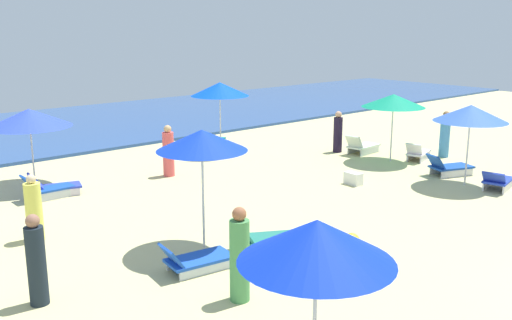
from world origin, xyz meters
TOP-DOWN VIEW (x-y plane):
  - ocean at (0.00, 24.06)m, footprint 60.00×11.87m
  - umbrella_0 at (-4.19, 7.77)m, footprint 1.92×1.92m
  - lounge_chair_0_0 at (-3.29, 6.81)m, footprint 1.43×1.20m
  - lounge_chair_0_1 at (-5.00, 6.97)m, footprint 1.49×0.84m
  - umbrella_1 at (-5.09, 15.12)m, footprint 2.43×2.43m
  - lounge_chair_1_0 at (-5.31, 13.65)m, footprint 1.36×0.58m
  - lounge_chair_1_1 at (-5.06, 13.78)m, footprint 1.53×0.99m
  - umbrella_2 at (5.59, 10.00)m, footprint 2.19×2.19m
  - lounge_chair_2_0 at (5.82, 11.48)m, footprint 1.50×0.76m
  - lounge_chair_2_1 at (6.44, 9.45)m, footprint 1.43×0.90m
  - umbrella_3 at (4.68, 6.64)m, footprint 2.14×2.14m
  - lounge_chair_3_0 at (4.94, 5.76)m, footprint 1.36×0.88m
  - lounge_chair_3_1 at (5.39, 7.61)m, footprint 1.61×1.14m
  - umbrella_4 at (1.94, 15.10)m, footprint 2.16×2.16m
  - lounge_chair_4_0 at (2.38, 16.32)m, footprint 1.34×1.02m
  - umbrella_5 at (-6.56, 2.33)m, footprint 1.81×1.81m
  - beachgoer_1 at (-7.84, 7.60)m, footprint 0.39×0.39m
  - beachgoer_2 at (-6.74, 10.66)m, footprint 0.52×0.52m
  - beachgoer_3 at (7.65, 9.15)m, footprint 0.48×0.48m
  - beachgoer_4 at (-5.13, 5.42)m, footprint 0.42×0.42m
  - beachgoer_5 at (-1.41, 13.48)m, footprint 0.49×0.49m
  - beachgoer_6 at (5.34, 12.25)m, footprint 0.47×0.47m
  - beach_ball_1 at (-1.85, 5.62)m, footprint 0.37×0.37m
  - cooler_box_2 at (2.23, 8.93)m, footprint 0.33×0.55m

SIDE VIEW (x-z plane):
  - ocean at x=0.00m, z-range 0.00..0.12m
  - beach_ball_1 at x=-1.85m, z-range 0.00..0.37m
  - cooler_box_2 at x=2.23m, z-range 0.00..0.37m
  - lounge_chair_0_1 at x=-5.00m, z-range -0.08..0.53m
  - lounge_chair_4_0 at x=2.38m, z-range -0.07..0.57m
  - lounge_chair_1_1 at x=-5.06m, z-range -0.09..0.60m
  - lounge_chair_2_1 at x=6.44m, z-range -0.09..0.62m
  - lounge_chair_1_0 at x=-5.31m, z-range -0.10..0.64m
  - lounge_chair_3_1 at x=5.39m, z-range -0.09..0.63m
  - lounge_chair_3_0 at x=4.94m, z-range -0.05..0.60m
  - lounge_chair_0_0 at x=-3.29m, z-range -0.08..0.64m
  - lounge_chair_2_0 at x=5.82m, z-range -0.10..0.66m
  - beachgoer_2 at x=-6.74m, z-range -0.06..1.47m
  - beachgoer_6 at x=5.34m, z-range -0.05..1.52m
  - beachgoer_5 at x=-1.41m, z-range -0.06..1.59m
  - beachgoer_1 at x=-7.84m, z-range -0.05..1.59m
  - beachgoer_3 at x=7.65m, z-range -0.06..1.63m
  - beachgoer_4 at x=-5.13m, z-range -0.05..1.66m
  - umbrella_1 at x=-5.09m, z-range 0.90..3.24m
  - umbrella_2 at x=5.59m, z-range 0.97..3.35m
  - umbrella_3 at x=4.68m, z-range 0.97..3.42m
  - umbrella_5 at x=-6.56m, z-range 1.06..3.69m
  - umbrella_0 at x=-4.19m, z-range 1.08..3.70m
  - umbrella_4 at x=1.94m, z-range 1.07..3.73m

